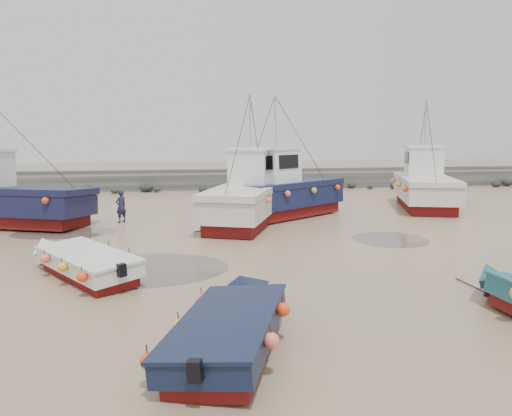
# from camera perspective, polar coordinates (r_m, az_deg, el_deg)

# --- Properties ---
(ground) EXTENTS (120.00, 120.00, 0.00)m
(ground) POSITION_cam_1_polar(r_m,az_deg,el_deg) (18.10, -0.18, -5.49)
(ground) COLOR tan
(ground) RESTS_ON ground
(seawall) EXTENTS (60.00, 4.92, 1.50)m
(seawall) POSITION_cam_1_polar(r_m,az_deg,el_deg) (39.62, -4.88, 3.11)
(seawall) COLOR #62625E
(seawall) RESTS_ON ground
(puddle_a) EXTENTS (5.50, 5.50, 0.01)m
(puddle_a) POSITION_cam_1_polar(r_m,az_deg,el_deg) (16.77, -12.61, -6.83)
(puddle_a) COLOR #524A41
(puddle_a) RESTS_ON ground
(puddle_b) EXTENTS (3.14, 3.14, 0.01)m
(puddle_b) POSITION_cam_1_polar(r_m,az_deg,el_deg) (21.56, 15.06, -3.48)
(puddle_b) COLOR #524A41
(puddle_b) RESTS_ON ground
(puddle_c) EXTENTS (4.53, 4.53, 0.01)m
(puddle_c) POSITION_cam_1_polar(r_m,az_deg,el_deg) (23.69, -21.06, -2.68)
(puddle_c) COLOR #524A41
(puddle_c) RESTS_ON ground
(puddle_d) EXTENTS (5.81, 5.81, 0.01)m
(puddle_d) POSITION_cam_1_polar(r_m,az_deg,el_deg) (28.85, -1.26, -0.16)
(puddle_d) COLOR #524A41
(puddle_d) RESTS_ON ground
(dinghy_0) EXTENTS (4.34, 5.87, 1.43)m
(dinghy_0) POSITION_cam_1_polar(r_m,az_deg,el_deg) (16.38, -19.14, -5.54)
(dinghy_0) COLOR maroon
(dinghy_0) RESTS_ON ground
(dinghy_1) EXTENTS (3.36, 6.31, 1.43)m
(dinghy_1) POSITION_cam_1_polar(r_m,az_deg,el_deg) (10.50, -2.49, -13.02)
(dinghy_1) COLOR maroon
(dinghy_1) RESTS_ON ground
(cabin_boat_1) EXTENTS (5.70, 10.66, 6.22)m
(cabin_boat_1) POSITION_cam_1_polar(r_m,az_deg,el_deg) (24.64, -0.84, 1.40)
(cabin_boat_1) COLOR maroon
(cabin_boat_1) RESTS_ON ground
(cabin_boat_2) EXTENTS (8.48, 6.51, 6.22)m
(cabin_boat_2) POSITION_cam_1_polar(r_m,az_deg,el_deg) (25.78, 3.00, 1.81)
(cabin_boat_2) COLOR maroon
(cabin_boat_2) RESTS_ON ground
(cabin_boat_3) EXTENTS (5.08, 9.85, 6.22)m
(cabin_boat_3) POSITION_cam_1_polar(r_m,az_deg,el_deg) (31.27, 18.61, 2.55)
(cabin_boat_3) COLOR maroon
(cabin_boat_3) RESTS_ON ground
(person) EXTENTS (0.69, 0.69, 1.61)m
(person) POSITION_cam_1_polar(r_m,az_deg,el_deg) (25.61, -15.10, -1.60)
(person) COLOR #1C1D3C
(person) RESTS_ON ground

